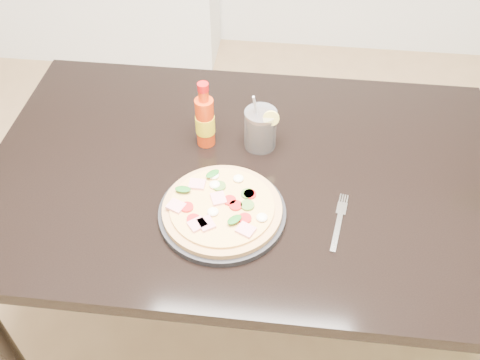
# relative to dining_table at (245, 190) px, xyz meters

# --- Properties ---
(dining_table) EXTENTS (1.40, 0.90, 0.75)m
(dining_table) POSITION_rel_dining_table_xyz_m (0.00, 0.00, 0.00)
(dining_table) COLOR black
(dining_table) RESTS_ON ground
(plate) EXTENTS (0.32, 0.32, 0.02)m
(plate) POSITION_rel_dining_table_xyz_m (-0.04, -0.17, 0.09)
(plate) COLOR black
(plate) RESTS_ON dining_table
(pizza) EXTENTS (0.29, 0.29, 0.03)m
(pizza) POSITION_rel_dining_table_xyz_m (-0.04, -0.17, 0.11)
(pizza) COLOR tan
(pizza) RESTS_ON plate
(hot_sauce_bottle) EXTENTS (0.07, 0.07, 0.20)m
(hot_sauce_bottle) POSITION_rel_dining_table_xyz_m (-0.12, 0.09, 0.16)
(hot_sauce_bottle) COLOR red
(hot_sauce_bottle) RESTS_ON dining_table
(cola_cup) EXTENTS (0.10, 0.09, 0.18)m
(cola_cup) POSITION_rel_dining_table_xyz_m (0.03, 0.10, 0.14)
(cola_cup) COLOR black
(cola_cup) RESTS_ON dining_table
(fork) EXTENTS (0.05, 0.19, 0.00)m
(fork) POSITION_rel_dining_table_xyz_m (0.25, -0.15, 0.09)
(fork) COLOR silver
(fork) RESTS_ON dining_table
(media_console) EXTENTS (1.40, 0.34, 0.50)m
(media_console) POSITION_rel_dining_table_xyz_m (-1.05, 1.69, -0.42)
(media_console) COLOR white
(media_console) RESTS_ON ground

